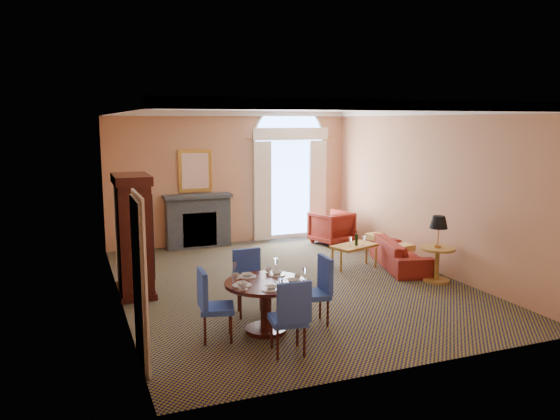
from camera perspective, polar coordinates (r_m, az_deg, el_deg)
name	(u,v)px	position (r m, az deg, el deg)	size (l,w,h in m)	color
ground	(290,283)	(10.16, 1.03, -7.68)	(7.50, 7.50, 0.00)	black
room_envelope	(276,145)	(10.34, -0.47, 6.76)	(6.04, 7.52, 3.45)	tan
armoire	(134,237)	(9.68, -15.05, -2.76)	(0.60, 1.06, 2.07)	black
dining_table	(266,294)	(7.78, -1.48, -8.77)	(1.17, 1.17, 0.94)	black
dining_chair_north	(249,277)	(8.53, -3.29, -7.03)	(0.53, 0.53, 1.00)	#28459E
dining_chair_south	(291,313)	(7.00, 1.15, -10.73)	(0.50, 0.50, 1.00)	#28459E
dining_chair_east	(319,286)	(8.12, 4.08, -7.90)	(0.50, 0.50, 1.00)	#28459E
dining_chair_west	(210,301)	(7.52, -7.29, -9.37)	(0.54, 0.54, 1.00)	#28459E
sofa	(401,254)	(11.45, 12.52, -4.47)	(1.96, 0.77, 0.57)	maroon
armchair	(331,227)	(13.37, 5.38, -1.82)	(0.85, 0.88, 0.80)	maroon
coffee_table	(354,247)	(11.21, 7.79, -3.83)	(1.06, 0.81, 0.78)	#AE7F34
side_table	(438,242)	(10.51, 16.17, -3.25)	(0.65, 0.65, 1.22)	#AE7F34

